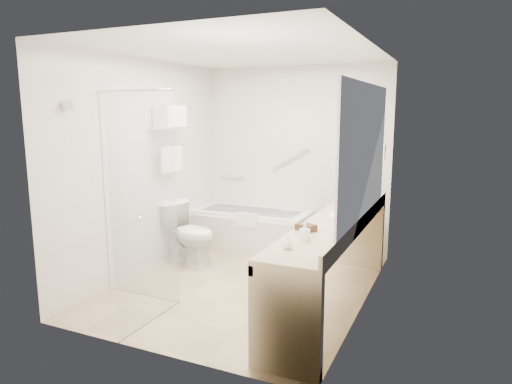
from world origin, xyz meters
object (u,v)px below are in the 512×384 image
at_px(toilet, 189,234).
at_px(water_bottle_left, 350,196).
at_px(bathtub, 251,230).
at_px(vanity_counter, 333,244).
at_px(amenity_basket, 306,227).

height_order(toilet, water_bottle_left, water_bottle_left).
distance_m(bathtub, water_bottle_left, 1.65).
bearing_deg(vanity_counter, amenity_basket, -111.46).
bearing_deg(vanity_counter, bathtub, 137.65).
relative_size(bathtub, toilet, 2.05).
distance_m(bathtub, toilet, 0.99).
relative_size(vanity_counter, water_bottle_left, 13.46).
bearing_deg(water_bottle_left, amenity_basket, -93.48).
xyz_separation_m(vanity_counter, toilet, (-1.97, 0.52, -0.26)).
distance_m(toilet, water_bottle_left, 2.03).
relative_size(toilet, amenity_basket, 4.53).
distance_m(vanity_counter, water_bottle_left, 1.01).
bearing_deg(toilet, amenity_basket, -100.92).
relative_size(toilet, water_bottle_left, 3.90).
bearing_deg(vanity_counter, water_bottle_left, 94.25).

